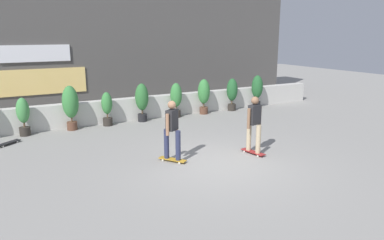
# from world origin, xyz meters

# --- Properties ---
(ground_plane) EXTENTS (48.00, 48.00, 0.00)m
(ground_plane) POSITION_xyz_m (0.00, 0.00, 0.00)
(ground_plane) COLOR gray
(planter_wall) EXTENTS (18.00, 0.40, 0.90)m
(planter_wall) POSITION_xyz_m (0.00, 6.00, 0.45)
(planter_wall) COLOR beige
(planter_wall) RESTS_ON ground
(building_backdrop) EXTENTS (20.00, 2.08, 6.50)m
(building_backdrop) POSITION_xyz_m (-0.01, 10.00, 3.25)
(building_backdrop) COLOR #4C4947
(building_backdrop) RESTS_ON ground
(potted_plant_1) EXTENTS (0.43, 0.43, 1.32)m
(potted_plant_1) POSITION_xyz_m (-4.32, 5.55, 0.74)
(potted_plant_1) COLOR #2D2823
(potted_plant_1) RESTS_ON ground
(potted_plant_2) EXTENTS (0.57, 0.57, 1.62)m
(potted_plant_2) POSITION_xyz_m (-2.75, 5.55, 0.95)
(potted_plant_2) COLOR brown
(potted_plant_2) RESTS_ON ground
(potted_plant_3) EXTENTS (0.41, 0.41, 1.28)m
(potted_plant_3) POSITION_xyz_m (-1.43, 5.55, 0.71)
(potted_plant_3) COLOR #2D2823
(potted_plant_3) RESTS_ON ground
(potted_plant_4) EXTENTS (0.52, 0.52, 1.52)m
(potted_plant_4) POSITION_xyz_m (-0.02, 5.55, 0.88)
(potted_plant_4) COLOR black
(potted_plant_4) RESTS_ON ground
(potted_plant_5) EXTENTS (0.48, 0.48, 1.44)m
(potted_plant_5) POSITION_xyz_m (1.49, 5.55, 0.83)
(potted_plant_5) COLOR #2D2823
(potted_plant_5) RESTS_ON ground
(potted_plant_6) EXTENTS (0.52, 0.52, 1.52)m
(potted_plant_6) POSITION_xyz_m (2.82, 5.55, 0.88)
(potted_plant_6) COLOR brown
(potted_plant_6) RESTS_ON ground
(potted_plant_7) EXTENTS (0.49, 0.49, 1.46)m
(potted_plant_7) POSITION_xyz_m (4.30, 5.55, 0.84)
(potted_plant_7) COLOR #2D2823
(potted_plant_7) RESTS_ON ground
(potted_plant_8) EXTENTS (0.52, 0.52, 1.52)m
(potted_plant_8) POSITION_xyz_m (5.73, 5.55, 0.89)
(potted_plant_8) COLOR black
(potted_plant_8) RESTS_ON ground
(skater_foreground) EXTENTS (0.61, 0.77, 1.70)m
(skater_foreground) POSITION_xyz_m (-1.02, 0.76, 0.94)
(skater_foreground) COLOR #BF8C26
(skater_foreground) RESTS_ON ground
(skater_by_wall_right) EXTENTS (0.55, 0.82, 1.70)m
(skater_by_wall_right) POSITION_xyz_m (1.32, 0.21, 0.94)
(skater_by_wall_right) COLOR maroon
(skater_by_wall_right) RESTS_ON ground
(skateboard_near_camera) EXTENTS (0.76, 0.64, 0.08)m
(skateboard_near_camera) POSITION_xyz_m (-4.89, 4.66, 0.06)
(skateboard_near_camera) COLOR black
(skateboard_near_camera) RESTS_ON ground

